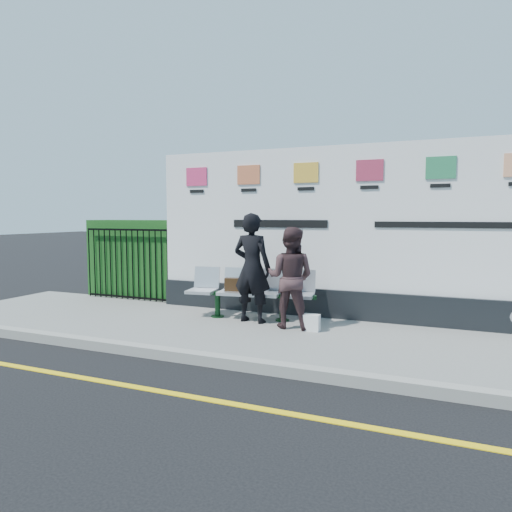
{
  "coord_description": "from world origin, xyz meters",
  "views": [
    {
      "loc": [
        1.68,
        -4.06,
        1.91
      ],
      "look_at": [
        -1.18,
        2.89,
        1.25
      ],
      "focal_mm": 32.0,
      "sensor_mm": 36.0,
      "label": 1
    }
  ],
  "objects": [
    {
      "name": "bench",
      "position": [
        -1.42,
        3.14,
        0.36
      ],
      "size": [
        2.29,
        0.88,
        0.48
      ],
      "primitive_type": null,
      "rotation": [
        0.0,
        0.0,
        0.14
      ],
      "color": "#BABDC4",
      "rests_on": "pavement"
    },
    {
      "name": "yellow_line",
      "position": [
        0.0,
        0.0,
        0.0
      ],
      "size": [
        14.0,
        0.1,
        0.01
      ],
      "primitive_type": "cube",
      "color": "yellow",
      "rests_on": "ground"
    },
    {
      "name": "carrier_bag_white",
      "position": [
        -0.19,
        2.75,
        0.25
      ],
      "size": [
        0.26,
        0.15,
        0.26
      ],
      "primitive_type": "cube",
      "color": "silver",
      "rests_on": "pavement"
    },
    {
      "name": "billboard",
      "position": [
        0.5,
        3.85,
        1.42
      ],
      "size": [
        8.0,
        0.3,
        3.0
      ],
      "color": "black",
      "rests_on": "pavement"
    },
    {
      "name": "woman_right",
      "position": [
        -0.57,
        2.84,
        0.93
      ],
      "size": [
        0.79,
        0.62,
        1.62
      ],
      "primitive_type": "imported",
      "rotation": [
        0.0,
        0.0,
        3.16
      ],
      "color": "#3B2628",
      "rests_on": "pavement"
    },
    {
      "name": "hedge",
      "position": [
        -4.58,
        4.3,
        0.97
      ],
      "size": [
        2.35,
        0.7,
        1.7
      ],
      "primitive_type": "cube",
      "color": "#184C18",
      "rests_on": "pavement"
    },
    {
      "name": "kerb",
      "position": [
        0.0,
        1.0,
        0.07
      ],
      "size": [
        14.0,
        0.18,
        0.14
      ],
      "primitive_type": "cube",
      "color": "gray",
      "rests_on": "ground"
    },
    {
      "name": "pavement",
      "position": [
        0.0,
        2.5,
        0.06
      ],
      "size": [
        14.0,
        3.0,
        0.12
      ],
      "primitive_type": "cube",
      "color": "slate",
      "rests_on": "ground"
    },
    {
      "name": "ground",
      "position": [
        0.0,
        0.0,
        0.0
      ],
      "size": [
        80.0,
        80.0,
        0.0
      ],
      "primitive_type": "plane",
      "color": "black"
    },
    {
      "name": "woman_left",
      "position": [
        -1.28,
        2.95,
        1.04
      ],
      "size": [
        0.7,
        0.49,
        1.84
      ],
      "primitive_type": "imported",
      "rotation": [
        0.0,
        0.0,
        3.06
      ],
      "color": "black",
      "rests_on": "pavement"
    },
    {
      "name": "handbag_brown",
      "position": [
        -1.71,
        3.1,
        0.71
      ],
      "size": [
        0.31,
        0.17,
        0.23
      ],
      "primitive_type": "cube",
      "rotation": [
        0.0,
        0.0,
        0.15
      ],
      "color": "black",
      "rests_on": "bench"
    },
    {
      "name": "railing",
      "position": [
        -4.58,
        3.85,
        0.89
      ],
      "size": [
        2.05,
        0.06,
        1.54
      ],
      "primitive_type": null,
      "color": "black",
      "rests_on": "pavement"
    }
  ]
}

